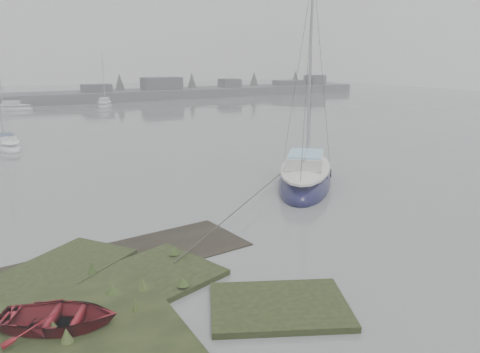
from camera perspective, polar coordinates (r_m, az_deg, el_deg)
name	(u,v)px	position (r m, az deg, el deg)	size (l,w,h in m)	color
ground	(61,138)	(40.33, -20.99, 4.41)	(160.00, 160.00, 0.00)	slate
far_shoreline	(200,91)	(78.58, -4.96, 10.30)	(60.00, 8.00, 4.15)	#4C4F51
sailboat_main	(305,178)	(23.89, 7.94, -0.22)	(7.07, 7.64, 11.08)	#101034
sailboat_white	(7,145)	(37.24, -26.58, 3.41)	(2.25, 4.93, 6.71)	white
sailboat_far_b	(105,105)	(64.64, -16.16, 8.39)	(3.46, 5.57, 7.47)	#A3A7AC
sailboat_far_c	(10,109)	(63.98, -26.24, 7.44)	(5.57, 3.27, 7.47)	#B1B9BC
dinghy	(59,317)	(11.97, -21.23, -15.64)	(1.91, 2.68, 0.56)	maroon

